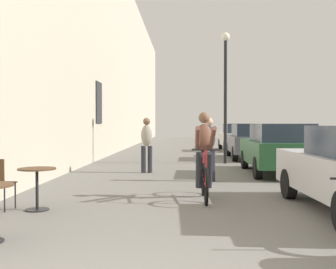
{
  "coord_description": "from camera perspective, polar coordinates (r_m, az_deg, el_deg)",
  "views": [
    {
      "loc": [
        0.3,
        -3.03,
        1.46
      ],
      "look_at": [
        -0.48,
        17.45,
        0.97
      ],
      "focal_mm": 44.67,
      "sensor_mm": 36.0,
      "label": 1
    }
  ],
  "objects": [
    {
      "name": "pedestrian_near",
      "position": [
        10.8,
        5.57,
        -1.49
      ],
      "size": [
        0.37,
        0.29,
        1.64
      ],
      "color": "#26262D",
      "rests_on": "ground_plane"
    },
    {
      "name": "pedestrian_mid",
      "position": [
        12.66,
        -2.93,
        -1.0
      ],
      "size": [
        0.36,
        0.27,
        1.67
      ],
      "color": "#26262D",
      "rests_on": "ground_plane"
    },
    {
      "name": "building_facade_left",
      "position": [
        17.82,
        -10.3,
        13.31
      ],
      "size": [
        0.54,
        68.0,
        10.31
      ],
      "color": "#B7AD99",
      "rests_on": "ground_plane"
    },
    {
      "name": "parked_car_fourth",
      "position": [
        23.75,
        9.45,
        -0.29
      ],
      "size": [
        1.85,
        4.28,
        1.51
      ],
      "color": "beige",
      "rests_on": "ground_plane"
    },
    {
      "name": "cyclist_on_bicycle",
      "position": [
        8.28,
        4.97,
        -3.16
      ],
      "size": [
        0.52,
        1.76,
        1.74
      ],
      "color": "black",
      "rests_on": "ground_plane"
    },
    {
      "name": "street_lamp",
      "position": [
        15.89,
        7.84,
        7.3
      ],
      "size": [
        0.32,
        0.32,
        4.9
      ],
      "color": "black",
      "rests_on": "ground_plane"
    },
    {
      "name": "parked_car_third",
      "position": [
        18.09,
        11.17,
        -0.85
      ],
      "size": [
        1.83,
        4.21,
        1.49
      ],
      "color": "#595960",
      "rests_on": "ground_plane"
    },
    {
      "name": "parked_car_second",
      "position": [
        12.8,
        14.77,
        -1.78
      ],
      "size": [
        1.83,
        4.2,
        1.49
      ],
      "color": "#23512D",
      "rests_on": "ground_plane"
    },
    {
      "name": "cafe_table_mid",
      "position": [
        7.49,
        -17.45,
        -5.92
      ],
      "size": [
        0.64,
        0.64,
        0.72
      ],
      "color": "black",
      "rests_on": "ground_plane"
    }
  ]
}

